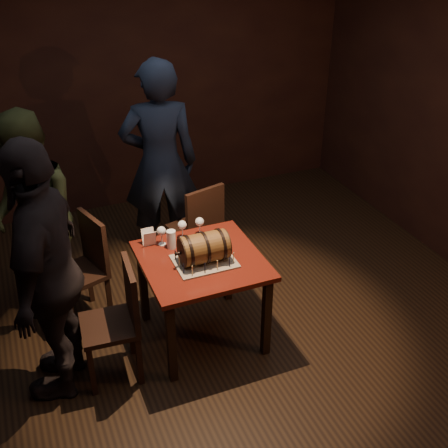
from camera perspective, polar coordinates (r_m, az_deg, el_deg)
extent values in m
plane|color=black|center=(4.79, -0.85, -10.40)|extent=(5.00, 5.00, 0.00)
cube|color=black|center=(6.28, -9.64, 13.83)|extent=(5.00, 0.04, 2.80)
cube|color=#45100B|center=(4.28, -2.31, -3.74)|extent=(0.90, 0.90, 0.04)
cube|color=black|center=(4.13, -5.38, -11.90)|extent=(0.06, 0.06, 0.71)
cube|color=black|center=(4.34, 4.34, -9.37)|extent=(0.06, 0.06, 0.71)
cube|color=black|center=(4.71, -8.20, -6.11)|extent=(0.06, 0.06, 0.71)
cube|color=black|center=(4.89, 0.41, -4.18)|extent=(0.06, 0.06, 0.71)
cube|color=gray|center=(4.22, -2.01, -3.80)|extent=(0.45, 0.35, 0.01)
cylinder|color=brown|center=(4.16, -2.04, -2.43)|extent=(0.34, 0.23, 0.23)
cylinder|color=black|center=(4.12, -3.69, -2.78)|extent=(0.02, 0.24, 0.24)
cylinder|color=black|center=(4.16, -2.04, -2.43)|extent=(0.02, 0.24, 0.24)
cylinder|color=black|center=(4.20, -0.42, -2.08)|extent=(0.02, 0.24, 0.24)
cylinder|color=black|center=(4.11, -4.33, -2.92)|extent=(0.01, 0.22, 0.22)
cylinder|color=black|center=(4.21, 0.19, -1.94)|extent=(0.01, 0.22, 0.22)
cylinder|color=black|center=(4.10, -4.60, -2.98)|extent=(0.04, 0.02, 0.02)
sphere|color=black|center=(4.10, -4.87, -3.04)|extent=(0.03, 0.03, 0.03)
cylinder|color=#FFE698|center=(4.04, -3.24, -4.75)|extent=(0.01, 0.01, 0.08)
cylinder|color=black|center=(4.02, -3.26, -4.22)|extent=(0.00, 0.00, 0.01)
cylinder|color=black|center=(4.07, -1.95, -4.46)|extent=(0.01, 0.01, 0.08)
cylinder|color=black|center=(4.04, -1.96, -3.93)|extent=(0.00, 0.00, 0.01)
cylinder|color=#FFE698|center=(4.10, -0.68, -4.17)|extent=(0.01, 0.01, 0.08)
cylinder|color=black|center=(4.07, -0.68, -3.65)|extent=(0.00, 0.00, 0.01)
cylinder|color=black|center=(4.13, 0.58, -3.88)|extent=(0.01, 0.01, 0.08)
cylinder|color=black|center=(4.10, 0.58, -3.36)|extent=(0.00, 0.00, 0.01)
cylinder|color=#FFE698|center=(4.18, 0.96, -3.41)|extent=(0.01, 0.01, 0.08)
cylinder|color=black|center=(4.16, 0.96, -2.89)|extent=(0.00, 0.00, 0.01)
cylinder|color=black|center=(4.26, 0.44, -2.74)|extent=(0.01, 0.01, 0.08)
cylinder|color=black|center=(4.23, 0.45, -2.23)|extent=(0.00, 0.00, 0.01)
cylinder|color=#FFE698|center=(4.33, -0.05, -2.10)|extent=(0.01, 0.01, 0.08)
cylinder|color=black|center=(4.31, -0.05, -1.59)|extent=(0.00, 0.00, 0.01)
cylinder|color=black|center=(4.36, -0.89, -1.92)|extent=(0.01, 0.01, 0.08)
cylinder|color=black|center=(4.33, -0.89, -1.41)|extent=(0.00, 0.00, 0.01)
cylinder|color=#FFE698|center=(4.33, -2.09, -2.17)|extent=(0.01, 0.01, 0.08)
cylinder|color=black|center=(4.30, -2.10, -1.66)|extent=(0.00, 0.00, 0.01)
cylinder|color=black|center=(4.30, -3.30, -2.43)|extent=(0.01, 0.01, 0.08)
cylinder|color=black|center=(4.28, -3.32, -1.92)|extent=(0.00, 0.00, 0.01)
cylinder|color=#FFE698|center=(4.27, -4.53, -2.69)|extent=(0.01, 0.01, 0.08)
cylinder|color=black|center=(4.25, -4.55, -2.18)|extent=(0.00, 0.00, 0.01)
cylinder|color=black|center=(4.22, -4.97, -3.15)|extent=(0.01, 0.01, 0.08)
cylinder|color=black|center=(4.20, -5.00, -2.64)|extent=(0.00, 0.00, 0.01)
cylinder|color=#FFE698|center=(4.15, -4.55, -3.83)|extent=(0.01, 0.01, 0.08)
cylinder|color=black|center=(4.12, -4.58, -3.31)|extent=(0.00, 0.00, 0.01)
cylinder|color=black|center=(4.07, -4.12, -4.53)|extent=(0.01, 0.01, 0.08)
cylinder|color=black|center=(4.04, -4.14, -4.01)|extent=(0.00, 0.00, 0.01)
cylinder|color=silver|center=(4.46, -6.30, -2.05)|extent=(0.06, 0.06, 0.01)
cylinder|color=silver|center=(4.43, -6.33, -1.53)|extent=(0.01, 0.01, 0.09)
sphere|color=silver|center=(4.39, -6.38, -0.70)|extent=(0.07, 0.07, 0.07)
sphere|color=#591114|center=(4.40, -6.38, -0.78)|extent=(0.05, 0.05, 0.05)
cylinder|color=silver|center=(4.52, -4.21, -1.43)|extent=(0.06, 0.06, 0.01)
cylinder|color=silver|center=(4.50, -4.24, -0.92)|extent=(0.01, 0.01, 0.09)
sphere|color=silver|center=(4.46, -4.27, -0.09)|extent=(0.07, 0.07, 0.07)
cylinder|color=silver|center=(4.56, -2.46, -1.10)|extent=(0.06, 0.06, 0.01)
cylinder|color=silver|center=(4.53, -2.48, -0.59)|extent=(0.01, 0.01, 0.09)
sphere|color=silver|center=(4.49, -2.50, 0.23)|extent=(0.07, 0.07, 0.07)
sphere|color=#BF594C|center=(4.50, -2.50, 0.16)|extent=(0.05, 0.05, 0.05)
cylinder|color=silver|center=(4.37, -5.38, -1.56)|extent=(0.07, 0.07, 0.15)
cylinder|color=#9E5414|center=(4.38, -5.37, -1.75)|extent=(0.06, 0.06, 0.11)
cylinder|color=white|center=(4.35, -5.41, -1.01)|extent=(0.06, 0.06, 0.02)
cube|color=black|center=(5.25, -3.02, -0.46)|extent=(0.49, 0.49, 0.04)
cube|color=black|center=(5.57, -2.53, -1.30)|extent=(0.04, 0.04, 0.43)
cube|color=black|center=(5.41, -5.47, -2.44)|extent=(0.04, 0.04, 0.43)
cube|color=black|center=(5.33, -0.41, -2.81)|extent=(0.04, 0.04, 0.43)
cube|color=black|center=(5.17, -3.42, -4.04)|extent=(0.04, 0.04, 0.43)
cube|color=black|center=(4.99, -1.92, 1.19)|extent=(0.40, 0.14, 0.46)
cube|color=black|center=(4.76, -14.65, -4.99)|extent=(0.50, 0.50, 0.04)
cube|color=black|center=(4.98, -16.94, -7.01)|extent=(0.04, 0.04, 0.43)
cube|color=black|center=(4.72, -15.17, -8.98)|extent=(0.04, 0.04, 0.43)
cube|color=black|center=(5.08, -13.49, -5.63)|extent=(0.04, 0.04, 0.43)
cube|color=black|center=(4.83, -11.57, -7.47)|extent=(0.04, 0.04, 0.43)
cube|color=black|center=(4.69, -13.09, -1.71)|extent=(0.16, 0.39, 0.46)
cube|color=black|center=(4.18, -11.59, -10.11)|extent=(0.43, 0.43, 0.04)
cube|color=black|center=(4.46, -13.79, -11.43)|extent=(0.04, 0.04, 0.43)
cube|color=black|center=(4.21, -13.28, -14.38)|extent=(0.04, 0.04, 0.43)
cube|color=black|center=(4.48, -9.41, -10.70)|extent=(0.04, 0.04, 0.43)
cube|color=black|center=(4.22, -8.59, -13.59)|extent=(0.04, 0.04, 0.43)
cube|color=black|center=(4.04, -9.42, -6.96)|extent=(0.07, 0.40, 0.46)
imported|color=#182031|center=(5.27, -6.52, 6.08)|extent=(0.79, 0.59, 1.97)
imported|color=#343A1D|center=(4.72, -18.92, 0.31)|extent=(0.80, 0.96, 1.79)
imported|color=black|center=(3.92, -17.46, -4.74)|extent=(0.85, 1.22, 1.92)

